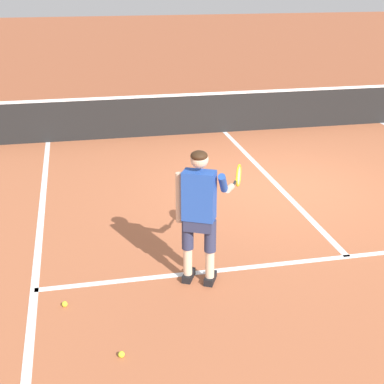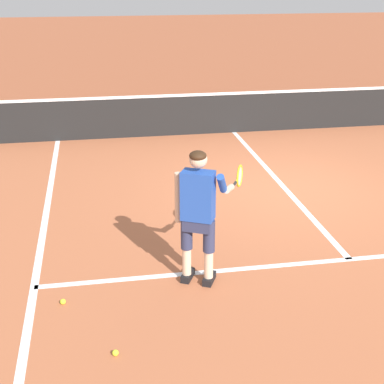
{
  "view_description": "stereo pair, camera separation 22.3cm",
  "coord_description": "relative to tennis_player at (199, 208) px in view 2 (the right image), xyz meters",
  "views": [
    {
      "loc": [
        -3.46,
        -8.84,
        3.63
      ],
      "look_at": [
        -2.12,
        -2.49,
        1.05
      ],
      "focal_mm": 52.55,
      "sensor_mm": 36.0,
      "label": 1
    },
    {
      "loc": [
        -3.24,
        -8.88,
        3.63
      ],
      "look_at": [
        -2.12,
        -2.49,
        1.05
      ],
      "focal_mm": 52.55,
      "sensor_mm": 36.0,
      "label": 2
    }
  ],
  "objects": [
    {
      "name": "line_singles_left",
      "position": [
        -2.02,
        1.76,
        -0.99
      ],
      "size": [
        0.1,
        9.67,
        0.01
      ],
      "primitive_type": "cube",
      "color": "white",
      "rests_on": "ground"
    },
    {
      "name": "ground_plane",
      "position": [
        2.1,
        2.87,
        -0.99
      ],
      "size": [
        80.0,
        80.0,
        0.0
      ],
      "primitive_type": "plane",
      "color": "#9E5133"
    },
    {
      "name": "line_service",
      "position": [
        2.1,
        0.19,
        -0.99
      ],
      "size": [
        8.23,
        0.1,
        0.01
      ],
      "primitive_type": "cube",
      "color": "white",
      "rests_on": "ground"
    },
    {
      "name": "tennis_player",
      "position": [
        0.0,
        0.0,
        0.0
      ],
      "size": [
        1.0,
        0.95,
        1.71
      ],
      "color": "black",
      "rests_on": "ground"
    },
    {
      "name": "tennis_ball_near_feet",
      "position": [
        -1.66,
        -0.24,
        -0.96
      ],
      "size": [
        0.07,
        0.07,
        0.07
      ],
      "primitive_type": "sphere",
      "color": "#CCE02D",
      "rests_on": "ground"
    },
    {
      "name": "tennis_net",
      "position": [
        2.1,
        6.59,
        -0.49
      ],
      "size": [
        11.96,
        0.08,
        1.07
      ],
      "color": "#333338",
      "rests_on": "ground"
    },
    {
      "name": "line_centre_service",
      "position": [
        2.1,
        3.39,
        -0.99
      ],
      "size": [
        0.1,
        6.4,
        0.01
      ],
      "primitive_type": "cube",
      "color": "white",
      "rests_on": "ground"
    },
    {
      "name": "court_inner_surface",
      "position": [
        2.1,
        1.76,
        -0.99
      ],
      "size": [
        10.98,
        10.07,
        0.0
      ],
      "primitive_type": "cube",
      "color": "#B2603D",
      "rests_on": "ground"
    },
    {
      "name": "tennis_ball_by_baseline",
      "position": [
        -1.1,
        -1.29,
        -0.96
      ],
      "size": [
        0.07,
        0.07,
        0.07
      ],
      "primitive_type": "sphere",
      "color": "#CCE02D",
      "rests_on": "ground"
    }
  ]
}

